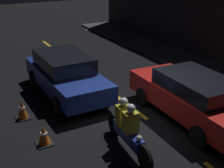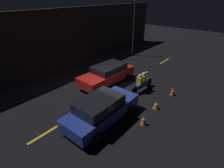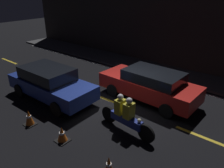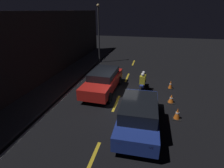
{
  "view_description": "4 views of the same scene",
  "coord_description": "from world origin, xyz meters",
  "px_view_note": "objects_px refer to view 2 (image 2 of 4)",
  "views": [
    {
      "loc": [
        7.02,
        -5.03,
        4.71
      ],
      "look_at": [
        -1.55,
        -0.41,
        0.71
      ],
      "focal_mm": 50.0,
      "sensor_mm": 36.0,
      "label": 1
    },
    {
      "loc": [
        -8.47,
        -6.74,
        6.17
      ],
      "look_at": [
        -0.45,
        -0.03,
        0.74
      ],
      "focal_mm": 28.0,
      "sensor_mm": 36.0,
      "label": 2
    },
    {
      "loc": [
        4.93,
        -6.82,
        4.83
      ],
      "look_at": [
        -0.72,
        0.13,
        0.81
      ],
      "focal_mm": 35.0,
      "sensor_mm": 36.0,
      "label": 3
    },
    {
      "loc": [
        -10.1,
        -1.85,
        5.21
      ],
      "look_at": [
        -0.56,
        0.37,
        1.05
      ],
      "focal_mm": 28.0,
      "sensor_mm": 36.0,
      "label": 4
    }
  ],
  "objects_px": {
    "sedan_blue": "(101,109)",
    "taxi_red": "(108,74)",
    "traffic_cone_near": "(143,120)",
    "street_lamp": "(134,25)",
    "traffic_cone_far": "(173,91)",
    "motorcycle": "(142,83)",
    "traffic_cone_mid": "(156,105)"
  },
  "relations": [
    {
      "from": "sedan_blue",
      "to": "taxi_red",
      "type": "xyz_separation_m",
      "value": [
        3.62,
        2.75,
        -0.01
      ]
    },
    {
      "from": "traffic_cone_near",
      "to": "street_lamp",
      "type": "height_order",
      "value": "street_lamp"
    },
    {
      "from": "taxi_red",
      "to": "traffic_cone_far",
      "type": "xyz_separation_m",
      "value": [
        1.43,
        -4.59,
        -0.47
      ]
    },
    {
      "from": "sedan_blue",
      "to": "motorcycle",
      "type": "bearing_deg",
      "value": 0.39
    },
    {
      "from": "traffic_cone_mid",
      "to": "traffic_cone_far",
      "type": "height_order",
      "value": "traffic_cone_far"
    },
    {
      "from": "taxi_red",
      "to": "traffic_cone_near",
      "type": "relative_size",
      "value": 7.43
    },
    {
      "from": "motorcycle",
      "to": "traffic_cone_mid",
      "type": "xyz_separation_m",
      "value": [
        -1.29,
        -1.82,
        -0.39
      ]
    },
    {
      "from": "sedan_blue",
      "to": "traffic_cone_near",
      "type": "relative_size",
      "value": 7.14
    },
    {
      "from": "sedan_blue",
      "to": "motorcycle",
      "type": "distance_m",
      "value": 4.19
    },
    {
      "from": "traffic_cone_far",
      "to": "motorcycle",
      "type": "bearing_deg",
      "value": 114.07
    },
    {
      "from": "taxi_red",
      "to": "traffic_cone_mid",
      "type": "bearing_deg",
      "value": 82.66
    },
    {
      "from": "taxi_red",
      "to": "street_lamp",
      "type": "bearing_deg",
      "value": -159.22
    },
    {
      "from": "sedan_blue",
      "to": "traffic_cone_mid",
      "type": "relative_size",
      "value": 8.1
    },
    {
      "from": "sedan_blue",
      "to": "traffic_cone_mid",
      "type": "height_order",
      "value": "sedan_blue"
    },
    {
      "from": "traffic_cone_mid",
      "to": "traffic_cone_near",
      "type": "bearing_deg",
      "value": -174.58
    },
    {
      "from": "motorcycle",
      "to": "traffic_cone_mid",
      "type": "relative_size",
      "value": 4.36
    },
    {
      "from": "sedan_blue",
      "to": "motorcycle",
      "type": "height_order",
      "value": "sedan_blue"
    },
    {
      "from": "traffic_cone_mid",
      "to": "traffic_cone_far",
      "type": "xyz_separation_m",
      "value": [
        2.16,
        -0.11,
        0.03
      ]
    },
    {
      "from": "traffic_cone_far",
      "to": "traffic_cone_near",
      "type": "bearing_deg",
      "value": -179.27
    },
    {
      "from": "motorcycle",
      "to": "sedan_blue",
      "type": "bearing_deg",
      "value": -174.2
    },
    {
      "from": "street_lamp",
      "to": "taxi_red",
      "type": "bearing_deg",
      "value": -161.16
    },
    {
      "from": "street_lamp",
      "to": "traffic_cone_near",
      "type": "bearing_deg",
      "value": -143.2
    },
    {
      "from": "taxi_red",
      "to": "traffic_cone_near",
      "type": "distance_m",
      "value": 5.27
    },
    {
      "from": "taxi_red",
      "to": "traffic_cone_mid",
      "type": "xyz_separation_m",
      "value": [
        -0.73,
        -4.47,
        -0.5
      ]
    },
    {
      "from": "sedan_blue",
      "to": "traffic_cone_near",
      "type": "height_order",
      "value": "sedan_blue"
    },
    {
      "from": "traffic_cone_mid",
      "to": "traffic_cone_far",
      "type": "relative_size",
      "value": 0.89
    },
    {
      "from": "traffic_cone_near",
      "to": "traffic_cone_mid",
      "type": "height_order",
      "value": "traffic_cone_near"
    },
    {
      "from": "traffic_cone_mid",
      "to": "street_lamp",
      "type": "height_order",
      "value": "street_lamp"
    },
    {
      "from": "traffic_cone_mid",
      "to": "traffic_cone_far",
      "type": "bearing_deg",
      "value": -3.02
    },
    {
      "from": "traffic_cone_near",
      "to": "traffic_cone_far",
      "type": "xyz_separation_m",
      "value": [
        3.88,
        0.05,
        -0.0
      ]
    },
    {
      "from": "motorcycle",
      "to": "traffic_cone_far",
      "type": "distance_m",
      "value": 2.15
    },
    {
      "from": "taxi_red",
      "to": "traffic_cone_near",
      "type": "height_order",
      "value": "taxi_red"
    }
  ]
}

